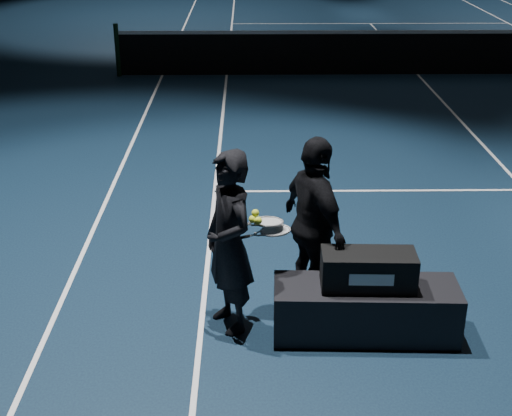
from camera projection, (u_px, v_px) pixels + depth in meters
The scene contains 13 objects.
floor at pixel (418, 75), 15.28m from camera, with size 36.00×36.00×0.00m, color black.
court_lines at pixel (418, 75), 15.28m from camera, with size 10.98×23.78×0.01m, color white, non-canonical shape.
net_post_left at pixel (117, 50), 14.98m from camera, with size 0.10×0.10×1.10m, color black.
net_mesh at pixel (420, 54), 15.10m from camera, with size 12.80×0.02×0.86m, color black.
net_tape at pixel (422, 32), 14.91m from camera, with size 12.80×0.03×0.07m, color white.
player_bench at pixel (365, 310), 6.31m from camera, with size 1.62×0.54×0.49m, color black.
racket_bag at pixel (368, 270), 6.14m from camera, with size 0.81×0.35×0.32m, color black.
bag_signature at pixel (372, 280), 5.98m from camera, with size 0.38×0.00×0.11m, color white.
player_a at pixel (229, 243), 6.19m from camera, with size 0.61×0.40×1.68m, color black.
player_b at pixel (314, 225), 6.52m from camera, with size 0.98×0.41×1.68m, color black.
racket_lower at pixel (275, 230), 6.35m from camera, with size 0.68×0.22×0.03m, color black, non-canonical shape.
racket_upper at pixel (268, 222), 6.33m from camera, with size 0.68×0.22×0.03m, color black, non-canonical shape.
tennis_balls at pixel (255, 218), 6.21m from camera, with size 0.12×0.10×0.12m, color yellow, non-canonical shape.
Camera 1 is at (-3.68, -15.06, 3.65)m, focal length 50.00 mm.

